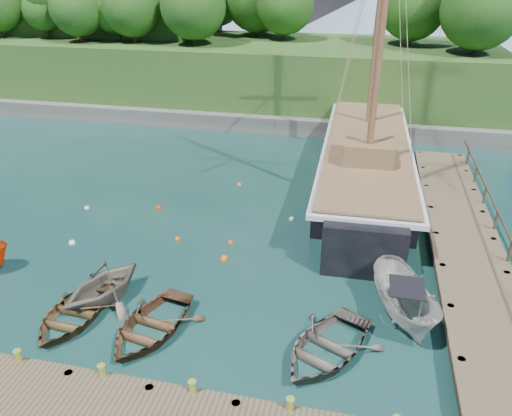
{
  "coord_description": "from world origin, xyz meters",
  "views": [
    {
      "loc": [
        6.34,
        -15.53,
        12.37
      ],
      "look_at": [
        1.71,
        4.94,
        2.0
      ],
      "focal_mm": 35.0,
      "sensor_mm": 36.0,
      "label": 1
    }
  ],
  "objects_px": {
    "rowboat_2": "(151,332)",
    "schooner": "(365,164)",
    "cabin_boat_white": "(402,318)",
    "rowboat_0": "(74,320)",
    "rowboat_1": "(105,301)",
    "rowboat_3": "(325,354)"
  },
  "relations": [
    {
      "from": "cabin_boat_white",
      "to": "schooner",
      "type": "relative_size",
      "value": 0.17
    },
    {
      "from": "schooner",
      "to": "rowboat_1",
      "type": "bearing_deg",
      "value": -124.83
    },
    {
      "from": "cabin_boat_white",
      "to": "rowboat_2",
      "type": "bearing_deg",
      "value": -179.76
    },
    {
      "from": "rowboat_3",
      "to": "cabin_boat_white",
      "type": "height_order",
      "value": "cabin_boat_white"
    },
    {
      "from": "rowboat_3",
      "to": "cabin_boat_white",
      "type": "xyz_separation_m",
      "value": [
        2.71,
        2.68,
        0.0
      ]
    },
    {
      "from": "rowboat_2",
      "to": "rowboat_1",
      "type": "bearing_deg",
      "value": 163.63
    },
    {
      "from": "cabin_boat_white",
      "to": "schooner",
      "type": "bearing_deg",
      "value": 80.62
    },
    {
      "from": "rowboat_0",
      "to": "rowboat_1",
      "type": "height_order",
      "value": "rowboat_1"
    },
    {
      "from": "rowboat_0",
      "to": "rowboat_1",
      "type": "xyz_separation_m",
      "value": [
        0.6,
        1.36,
        0.0
      ]
    },
    {
      "from": "rowboat_0",
      "to": "schooner",
      "type": "height_order",
      "value": "schooner"
    },
    {
      "from": "rowboat_3",
      "to": "cabin_boat_white",
      "type": "bearing_deg",
      "value": 70.28
    },
    {
      "from": "rowboat_1",
      "to": "cabin_boat_white",
      "type": "distance_m",
      "value": 11.87
    },
    {
      "from": "rowboat_2",
      "to": "cabin_boat_white",
      "type": "distance_m",
      "value": 9.62
    },
    {
      "from": "rowboat_2",
      "to": "rowboat_3",
      "type": "xyz_separation_m",
      "value": [
        6.45,
        0.26,
        0.0
      ]
    },
    {
      "from": "rowboat_1",
      "to": "rowboat_3",
      "type": "bearing_deg",
      "value": 14.11
    },
    {
      "from": "rowboat_0",
      "to": "schooner",
      "type": "relative_size",
      "value": 0.14
    },
    {
      "from": "rowboat_3",
      "to": "rowboat_2",
      "type": "bearing_deg",
      "value": -152.05
    },
    {
      "from": "rowboat_1",
      "to": "rowboat_2",
      "type": "xyz_separation_m",
      "value": [
        2.6,
        -1.35,
        0.0
      ]
    },
    {
      "from": "rowboat_2",
      "to": "schooner",
      "type": "relative_size",
      "value": 0.15
    },
    {
      "from": "rowboat_3",
      "to": "schooner",
      "type": "height_order",
      "value": "schooner"
    },
    {
      "from": "rowboat_0",
      "to": "rowboat_3",
      "type": "height_order",
      "value": "rowboat_3"
    },
    {
      "from": "rowboat_1",
      "to": "schooner",
      "type": "height_order",
      "value": "schooner"
    }
  ]
}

